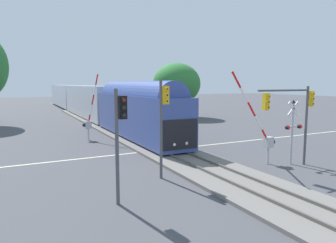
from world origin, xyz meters
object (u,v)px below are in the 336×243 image
object	(u,v)px
traffic_signal_near_right	(294,107)
oak_far_right	(177,84)
crossing_gate_far	(89,119)
crossing_signal_mast	(293,125)
traffic_signal_near_left	(120,128)
traffic_signal_median	(163,113)
traffic_signal_far_side	(168,98)
crossing_gate_near	(265,134)
commuter_train	(87,100)

from	to	relation	value
traffic_signal_near_right	oak_far_right	size ratio (longest dim) A/B	0.60
crossing_gate_far	traffic_signal_near_right	size ratio (longest dim) A/B	1.21
crossing_gate_far	oak_far_right	xyz separation A→B (m)	(16.71, 13.73, 3.26)
crossing_signal_mast	traffic_signal_near_right	xyz separation A→B (m)	(-0.49, -0.45, 1.26)
crossing_gate_far	traffic_signal_near_left	distance (m)	16.31
traffic_signal_median	traffic_signal_far_side	bearing A→B (deg)	62.19
crossing_gate_near	crossing_signal_mast	distance (m)	1.92
crossing_signal_mast	oak_far_right	xyz separation A→B (m)	(6.85, 28.45, 2.65)
crossing_signal_mast	traffic_signal_near_left	size ratio (longest dim) A/B	0.84
traffic_signal_far_side	traffic_signal_median	xyz separation A→B (m)	(-8.26, -15.65, 0.04)
crossing_gate_far	traffic_signal_near_right	xyz separation A→B (m)	(9.37, -15.17, 1.87)
oak_far_right	traffic_signal_near_right	bearing A→B (deg)	-104.27
crossing_gate_near	oak_far_right	distance (m)	29.15
commuter_train	traffic_signal_near_left	world-z (taller)	commuter_train
crossing_gate_far	oak_far_right	distance (m)	21.87
traffic_signal_near_right	traffic_signal_median	distance (m)	8.40
commuter_train	crossing_signal_mast	distance (m)	35.91
oak_far_right	crossing_gate_far	bearing A→B (deg)	-140.61
traffic_signal_near_right	crossing_gate_near	bearing A→B (deg)	134.37
crossing_gate_far	traffic_signal_far_side	world-z (taller)	crossing_gate_far
traffic_signal_median	crossing_signal_mast	bearing A→B (deg)	-7.41
traffic_signal_far_side	traffic_signal_median	world-z (taller)	traffic_signal_median
crossing_signal_mast	traffic_signal_near_left	xyz separation A→B (m)	(-12.03, -1.38, 0.81)
crossing_gate_near	traffic_signal_far_side	world-z (taller)	crossing_gate_near
crossing_signal_mast	traffic_signal_near_right	size ratio (longest dim) A/B	0.83
crossing_gate_far	crossing_signal_mast	bearing A→B (deg)	-56.19
crossing_gate_far	crossing_gate_near	bearing A→B (deg)	-59.60
traffic_signal_near_left	crossing_gate_far	bearing A→B (deg)	82.32
traffic_signal_median	oak_far_right	xyz separation A→B (m)	(15.60, 27.31, 1.58)
traffic_signal_near_left	oak_far_right	size ratio (longest dim) A/B	0.60
crossing_signal_mast	traffic_signal_median	size ratio (longest dim) A/B	0.78
crossing_gate_near	oak_far_right	xyz separation A→B (m)	(8.52, 27.69, 3.23)
commuter_train	crossing_gate_far	distance (m)	21.20
crossing_signal_mast	crossing_gate_near	bearing A→B (deg)	155.70
commuter_train	oak_far_right	bearing A→B (deg)	-29.41
traffic_signal_near_right	crossing_gate_far	bearing A→B (deg)	121.70
crossing_gate_near	crossing_gate_far	size ratio (longest dim) A/B	0.97
crossing_gate_near	crossing_gate_far	distance (m)	16.20
commuter_train	traffic_signal_median	xyz separation A→B (m)	(-3.13, -34.34, 0.91)
traffic_signal_near_left	traffic_signal_median	size ratio (longest dim) A/B	0.93
crossing_gate_near	traffic_signal_far_side	bearing A→B (deg)	85.81
crossing_gate_near	crossing_gate_far	bearing A→B (deg)	120.40
crossing_gate_near	traffic_signal_near_right	size ratio (longest dim) A/B	1.17
traffic_signal_median	traffic_signal_near_left	bearing A→B (deg)	-142.51
crossing_gate_far	traffic_signal_near_left	size ratio (longest dim) A/B	1.22
traffic_signal_near_left	oak_far_right	xyz separation A→B (m)	(18.89, 29.83, 1.84)
crossing_gate_far	oak_far_right	size ratio (longest dim) A/B	0.73
traffic_signal_near_left	traffic_signal_median	xyz separation A→B (m)	(3.29, 2.52, 0.25)
crossing_signal_mast	traffic_signal_median	distance (m)	8.88
traffic_signal_far_side	oak_far_right	size ratio (longest dim) A/B	0.64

